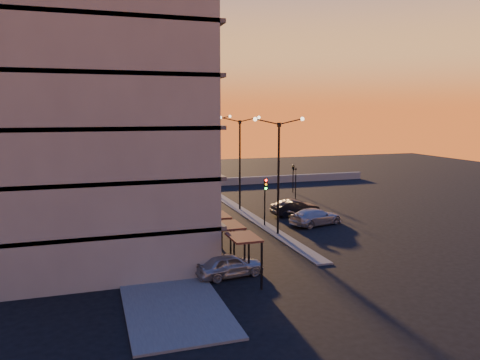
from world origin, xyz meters
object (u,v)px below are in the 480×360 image
Objects in this scene: traffic_light_main at (265,194)px; car_hatchback at (230,265)px; car_sedan at (295,208)px; car_wagon at (316,217)px; streetlamp_mid at (240,155)px.

traffic_light_main reaches higher than car_hatchback.
car_sedan reaches higher than car_wagon.
car_hatchback is (-6.50, -10.88, -2.17)m from traffic_light_main.
streetlamp_mid is 2.24× the size of traffic_light_main.
car_wagon is at bearing 179.97° from car_sedan.
streetlamp_mid reaches higher than car_sedan.
car_hatchback is 14.96m from car_wagon.
car_wagon is at bearing -60.26° from streetlamp_mid.
traffic_light_main is at bearing -90.00° from streetlamp_mid.
car_hatchback is 17.78m from car_sedan.
traffic_light_main is at bearing 124.18° from car_sedan.
traffic_light_main reaches higher than car_wagon.
car_wagon is (0.17, -3.97, -0.03)m from car_sedan.
traffic_light_main is 0.84× the size of car_wagon.
traffic_light_main is at bearing 65.60° from car_wagon.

